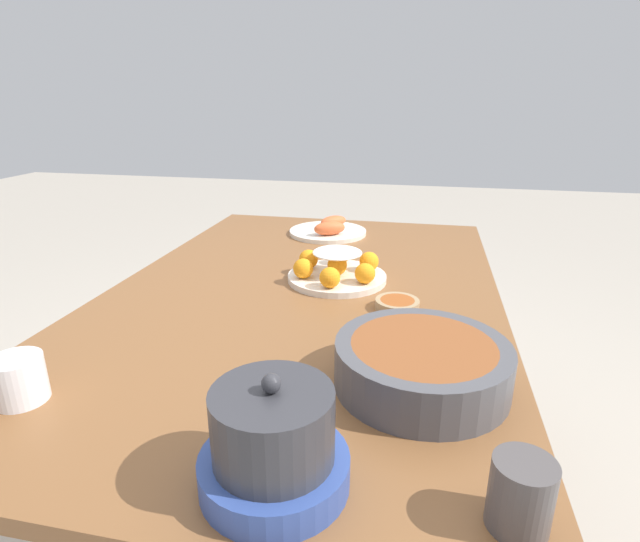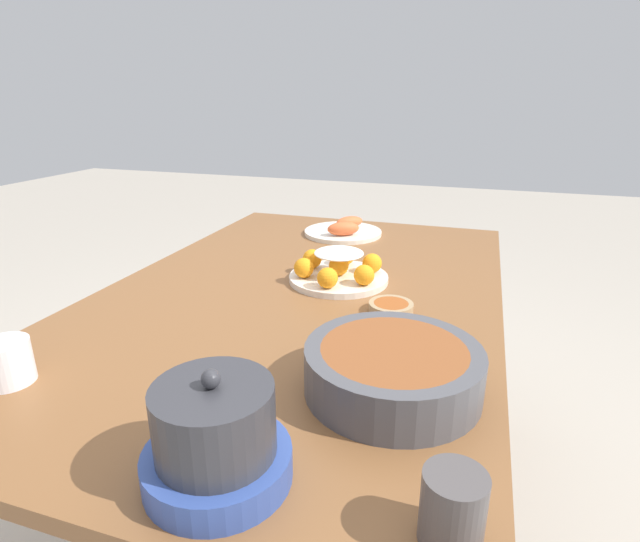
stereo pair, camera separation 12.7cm
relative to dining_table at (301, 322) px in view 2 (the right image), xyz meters
name	(u,v)px [view 2 (the right image)]	position (x,y,z in m)	size (l,w,h in m)	color
ground_plane	(304,522)	(0.00, 0.00, -0.67)	(12.00, 12.00, 0.00)	#B2A899
dining_table	(301,322)	(0.00, 0.00, 0.00)	(1.52, 0.96, 0.76)	brown
cake_plate	(338,270)	(-0.09, 0.07, 0.12)	(0.26, 0.26, 0.09)	silver
serving_bowl	(393,368)	(0.38, 0.30, 0.13)	(0.29, 0.29, 0.08)	#4C4C51
sauce_bowl	(391,307)	(0.06, 0.24, 0.10)	(0.10, 0.10, 0.02)	tan
seafood_platter	(344,230)	(-0.54, -0.04, 0.10)	(0.27, 0.27, 0.06)	silver
cup_near	(7,362)	(0.55, -0.33, 0.13)	(0.08, 0.08, 0.08)	white
cup_far	(453,508)	(0.65, 0.41, 0.13)	(0.07, 0.07, 0.09)	#4C4747
warming_pot	(216,439)	(0.64, 0.12, 0.15)	(0.19, 0.19, 0.16)	#334C99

